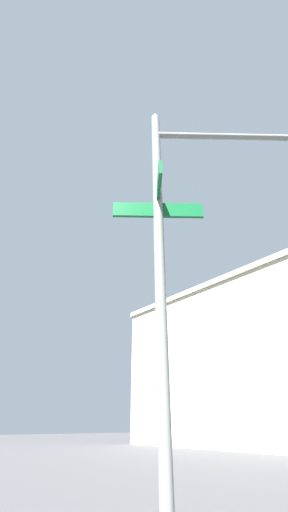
{
  "coord_description": "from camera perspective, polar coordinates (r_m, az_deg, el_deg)",
  "views": [
    {
      "loc": [
        -4.39,
        -9.17,
        1.36
      ],
      "look_at": [
        -6.71,
        -7.25,
        3.06
      ],
      "focal_mm": 20.96,
      "sensor_mm": 36.0,
      "label": 1
    }
  ],
  "objects": [
    {
      "name": "traffic_signal_near",
      "position": [
        4.09,
        21.15,
        9.7
      ],
      "size": [
        2.29,
        2.8,
        5.42
      ],
      "color": "slate",
      "rests_on": "ground_plane"
    }
  ]
}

